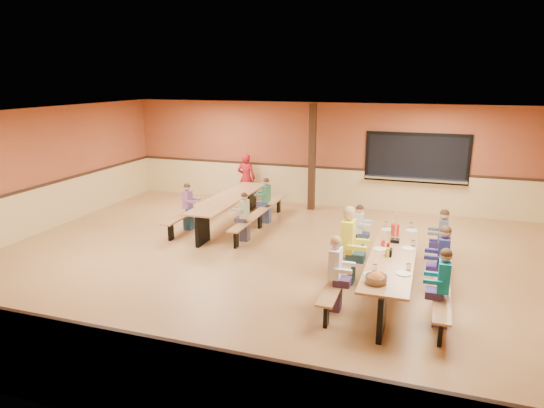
% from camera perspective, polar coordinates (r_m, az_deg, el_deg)
% --- Properties ---
extents(ground, '(12.00, 12.00, 0.00)m').
position_cam_1_polar(ground, '(9.98, -0.49, -7.04)').
color(ground, '#9C6A3B').
rests_on(ground, ground).
extents(room_envelope, '(12.04, 10.04, 3.02)m').
position_cam_1_polar(room_envelope, '(9.75, -0.49, -3.27)').
color(room_envelope, '#9C4D2D').
rests_on(room_envelope, ground).
extents(kitchen_pass_through, '(2.78, 0.28, 1.38)m').
position_cam_1_polar(kitchen_pass_through, '(13.90, 16.63, 4.97)').
color(kitchen_pass_through, black).
rests_on(kitchen_pass_through, ground).
extents(structural_post, '(0.18, 0.18, 3.00)m').
position_cam_1_polar(structural_post, '(13.73, 4.74, 5.46)').
color(structural_post, black).
rests_on(structural_post, ground).
extents(cafeteria_table_main, '(1.91, 3.70, 0.74)m').
position_cam_1_polar(cafeteria_table_main, '(8.79, 13.97, -6.91)').
color(cafeteria_table_main, '#A57041').
rests_on(cafeteria_table_main, ground).
extents(cafeteria_table_second, '(1.91, 3.70, 0.74)m').
position_cam_1_polar(cafeteria_table_second, '(12.43, -5.02, -0.12)').
color(cafeteria_table_second, '#A57041').
rests_on(cafeteria_table_second, ground).
extents(seated_child_white_left, '(0.39, 0.32, 1.24)m').
position_cam_1_polar(seated_child_white_left, '(7.96, 7.41, -8.18)').
color(seated_child_white_left, white).
rests_on(seated_child_white_left, ground).
extents(seated_adult_yellow, '(0.48, 0.39, 1.43)m').
position_cam_1_polar(seated_adult_yellow, '(8.99, 8.90, -4.85)').
color(seated_adult_yellow, yellow).
rests_on(seated_adult_yellow, ground).
extents(seated_child_grey_left, '(0.33, 0.27, 1.13)m').
position_cam_1_polar(seated_child_grey_left, '(10.31, 10.18, -3.22)').
color(seated_child_grey_left, silver).
rests_on(seated_child_grey_left, ground).
extents(seated_child_teal_right, '(0.38, 0.31, 1.23)m').
position_cam_1_polar(seated_child_teal_right, '(7.85, 19.46, -9.33)').
color(seated_child_teal_right, '#0E84A7').
rests_on(seated_child_teal_right, ground).
extents(seated_child_navy_right, '(0.40, 0.33, 1.27)m').
position_cam_1_polar(seated_child_navy_right, '(8.82, 19.44, -6.48)').
color(seated_child_navy_right, navy).
rests_on(seated_child_navy_right, ground).
extents(seated_child_char_right, '(0.37, 0.30, 1.20)m').
position_cam_1_polar(seated_child_char_right, '(10.10, 19.39, -4.00)').
color(seated_child_char_right, '#52555D').
rests_on(seated_child_char_right, ground).
extents(seated_child_purple_sec, '(0.35, 0.28, 1.16)m').
position_cam_1_polar(seated_child_purple_sec, '(12.18, -9.87, -0.34)').
color(seated_child_purple_sec, '#8C578A').
rests_on(seated_child_purple_sec, ground).
extents(seated_child_green_sec, '(0.35, 0.29, 1.17)m').
position_cam_1_polar(seated_child_green_sec, '(12.56, -0.68, 0.38)').
color(seated_child_green_sec, '#367356').
rests_on(seated_child_green_sec, ground).
extents(seated_child_tan_sec, '(0.33, 0.27, 1.13)m').
position_cam_1_polar(seated_child_tan_sec, '(11.20, -3.24, -1.56)').
color(seated_child_tan_sec, '#A8A787').
rests_on(seated_child_tan_sec, ground).
extents(standing_woman, '(0.58, 0.41, 1.50)m').
position_cam_1_polar(standing_woman, '(14.62, -3.04, 3.07)').
color(standing_woman, '#A4121B').
rests_on(standing_woman, ground).
extents(punch_pitcher, '(0.16, 0.16, 0.22)m').
position_cam_1_polar(punch_pitcher, '(9.62, 14.27, -2.98)').
color(punch_pitcher, red).
rests_on(punch_pitcher, cafeteria_table_main).
extents(chip_bowl, '(0.32, 0.32, 0.15)m').
position_cam_1_polar(chip_bowl, '(7.41, 12.16, -8.54)').
color(chip_bowl, orange).
rests_on(chip_bowl, cafeteria_table_main).
extents(napkin_dispenser, '(0.10, 0.14, 0.13)m').
position_cam_1_polar(napkin_dispenser, '(8.54, 13.60, -5.54)').
color(napkin_dispenser, black).
rests_on(napkin_dispenser, cafeteria_table_main).
extents(condiment_mustard, '(0.06, 0.06, 0.17)m').
position_cam_1_polar(condiment_mustard, '(8.45, 13.45, -5.60)').
color(condiment_mustard, yellow).
rests_on(condiment_mustard, cafeteria_table_main).
extents(condiment_ketchup, '(0.06, 0.06, 0.17)m').
position_cam_1_polar(condiment_ketchup, '(8.70, 13.48, -5.00)').
color(condiment_ketchup, '#B2140F').
rests_on(condiment_ketchup, cafeteria_table_main).
extents(table_paddle, '(0.16, 0.16, 0.56)m').
position_cam_1_polar(table_paddle, '(9.23, 14.31, -3.57)').
color(table_paddle, black).
rests_on(table_paddle, cafeteria_table_main).
extents(place_settings, '(0.65, 3.30, 0.11)m').
position_cam_1_polar(place_settings, '(8.70, 14.08, -5.26)').
color(place_settings, beige).
rests_on(place_settings, cafeteria_table_main).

